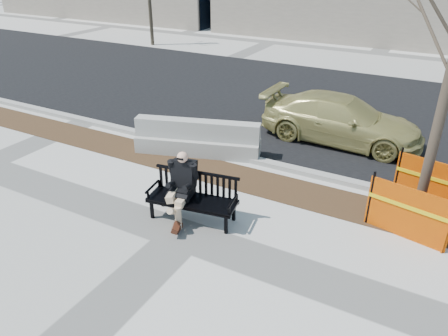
{
  "coord_description": "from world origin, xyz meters",
  "views": [
    {
      "loc": [
        3.97,
        -5.61,
        4.96
      ],
      "look_at": [
        0.25,
        1.15,
        1.01
      ],
      "focal_mm": 34.38,
      "sensor_mm": 36.0,
      "label": 1
    }
  ],
  "objects": [
    {
      "name": "curb",
      "position": [
        0.0,
        3.55,
        0.06
      ],
      "size": [
        60.0,
        0.25,
        0.12
      ],
      "primitive_type": "cube",
      "color": "#9E9B93",
      "rests_on": "ground"
    },
    {
      "name": "jersey_barrier_left",
      "position": [
        -1.74,
        3.3,
        0.0
      ],
      "size": [
        3.4,
        1.65,
        0.96
      ],
      "primitive_type": null,
      "rotation": [
        0.0,
        0.0,
        0.31
      ],
      "color": "#A6A39B",
      "rests_on": "ground"
    },
    {
      "name": "tree_fence",
      "position": [
        3.87,
        2.7,
        0.0
      ],
      "size": [
        2.75,
        2.75,
        5.83
      ],
      "primitive_type": null,
      "rotation": [
        0.0,
        0.0,
        -0.2
      ],
      "color": "#F86500",
      "rests_on": "ground"
    },
    {
      "name": "asphalt_street",
      "position": [
        0.0,
        8.8,
        0.0
      ],
      "size": [
        60.0,
        10.4,
        0.01
      ],
      "primitive_type": "cube",
      "color": "black",
      "rests_on": "ground"
    },
    {
      "name": "seated_man",
      "position": [
        -0.4,
        0.56,
        0.0
      ],
      "size": [
        0.76,
        1.1,
        1.42
      ],
      "primitive_type": null,
      "rotation": [
        0.0,
        0.0,
        0.16
      ],
      "color": "black",
      "rests_on": "ground"
    },
    {
      "name": "ground",
      "position": [
        0.0,
        0.0,
        0.0
      ],
      "size": [
        120.0,
        120.0,
        0.0
      ],
      "primitive_type": "plane",
      "color": "beige",
      "rests_on": "ground"
    },
    {
      "name": "bench",
      "position": [
        -0.15,
        0.55,
        0.0
      ],
      "size": [
        1.94,
        0.95,
        0.99
      ],
      "primitive_type": null,
      "rotation": [
        0.0,
        0.0,
        0.16
      ],
      "color": "black",
      "rests_on": "ground"
    },
    {
      "name": "sedan",
      "position": [
        1.38,
        6.0,
        0.0
      ],
      "size": [
        4.55,
        1.93,
        1.31
      ],
      "primitive_type": "imported",
      "rotation": [
        0.0,
        0.0,
        1.55
      ],
      "color": "tan",
      "rests_on": "ground"
    },
    {
      "name": "mulch_strip",
      "position": [
        0.0,
        2.6,
        0.0
      ],
      "size": [
        40.0,
        1.2,
        0.02
      ],
      "primitive_type": "cube",
      "color": "#47301C",
      "rests_on": "ground"
    },
    {
      "name": "far_tree_left",
      "position": [
        -11.89,
        14.65,
        0.0
      ],
      "size": [
        2.59,
        2.59,
        6.01
      ],
      "primitive_type": null,
      "rotation": [
        0.0,
        0.0,
        -0.18
      ],
      "color": "#413729",
      "rests_on": "ground"
    }
  ]
}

